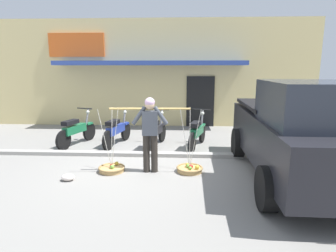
{
  "coord_description": "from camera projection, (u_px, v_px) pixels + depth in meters",
  "views": [
    {
      "loc": [
        0.81,
        -6.61,
        2.33
      ],
      "look_at": [
        0.45,
        0.6,
        0.85
      ],
      "focal_mm": 30.48,
      "sensor_mm": 36.0,
      "label": 1
    }
  ],
  "objects": [
    {
      "name": "fruit_vendor",
      "position": [
        150.0,
        130.0,
        6.32
      ],
      "size": [
        1.78,
        0.22,
        1.7
      ],
      "color": "#2D2823",
      "rests_on": "ground"
    },
    {
      "name": "sidewalk_curb",
      "position": [
        151.0,
        154.0,
        7.65
      ],
      "size": [
        20.0,
        0.24,
        0.1
      ],
      "primitive_type": "cube",
      "color": "gray",
      "rests_on": "ground"
    },
    {
      "name": "ground_plane",
      "position": [
        148.0,
        165.0,
        6.97
      ],
      "size": [
        90.0,
        90.0,
        0.0
      ],
      "primitive_type": "plane",
      "color": "gray"
    },
    {
      "name": "motorcycle_nearest_shop",
      "position": [
        76.0,
        131.0,
        8.66
      ],
      "size": [
        0.7,
        1.76,
        1.09
      ],
      "color": "black",
      "rests_on": "ground"
    },
    {
      "name": "motorcycle_end_of_row",
      "position": [
        197.0,
        133.0,
        8.4
      ],
      "size": [
        0.69,
        1.77,
        1.09
      ],
      "color": "black",
      "rests_on": "ground"
    },
    {
      "name": "fruit_basket_left_side",
      "position": [
        112.0,
        168.0,
        6.51
      ],
      "size": [
        0.6,
        0.6,
        1.45
      ],
      "color": "tan",
      "rests_on": "ground"
    },
    {
      "name": "motorcycle_second_in_row",
      "position": [
        117.0,
        131.0,
        8.65
      ],
      "size": [
        0.61,
        1.79,
        1.09
      ],
      "color": "black",
      "rests_on": "ground"
    },
    {
      "name": "plastic_litter_bag",
      "position": [
        68.0,
        177.0,
        5.99
      ],
      "size": [
        0.28,
        0.22,
        0.14
      ],
      "primitive_type": "ellipsoid",
      "color": "silver",
      "rests_on": "ground"
    },
    {
      "name": "storefront_building",
      "position": [
        157.0,
        72.0,
        13.7
      ],
      "size": [
        13.0,
        6.0,
        4.2
      ],
      "color": "#DBC684",
      "rests_on": "ground"
    },
    {
      "name": "parked_truck",
      "position": [
        300.0,
        133.0,
        5.77
      ],
      "size": [
        2.25,
        4.76,
        2.1
      ],
      "color": "black",
      "rests_on": "ground"
    },
    {
      "name": "fruit_basket_right_side",
      "position": [
        190.0,
        168.0,
        6.49
      ],
      "size": [
        0.6,
        0.6,
        1.45
      ],
      "color": "tan",
      "rests_on": "ground"
    },
    {
      "name": "motorcycle_third_in_row",
      "position": [
        156.0,
        132.0,
        8.47
      ],
      "size": [
        0.61,
        1.79,
        1.09
      ],
      "color": "black",
      "rests_on": "ground"
    }
  ]
}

